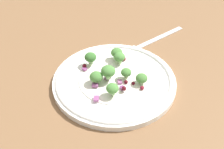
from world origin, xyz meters
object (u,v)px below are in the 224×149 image
object	(u,v)px
plate	(112,81)
broccoli_floret_0	(112,89)
broccoli_floret_2	(126,73)
fork	(151,41)
broccoli_floret_1	(142,78)

from	to	relation	value
plate	broccoli_floret_0	distance (cm)	5.31
broccoli_floret_0	broccoli_floret_2	world-z (taller)	broccoli_floret_0
broccoli_floret_0	fork	bearing A→B (deg)	4.45
plate	fork	distance (cm)	18.35
broccoli_floret_1	broccoli_floret_2	world-z (taller)	broccoli_floret_2
plate	broccoli_floret_1	distance (cm)	6.33
broccoli_floret_1	fork	world-z (taller)	broccoli_floret_1
broccoli_floret_0	broccoli_floret_1	bearing A→B (deg)	-29.29
broccoli_floret_1	plate	bearing A→B (deg)	107.97
plate	broccoli_floret_0	size ratio (longest dim) A/B	10.34
plate	broccoli_floret_2	xyz separation A→B (cm)	(1.60, -2.40, 2.17)
plate	fork	size ratio (longest dim) A/B	1.44
broccoli_floret_2	fork	bearing A→B (deg)	5.91
plate	broccoli_floret_1	world-z (taller)	broccoli_floret_1
plate	broccoli_floret_1	xyz separation A→B (cm)	(1.87, -5.76, 1.85)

